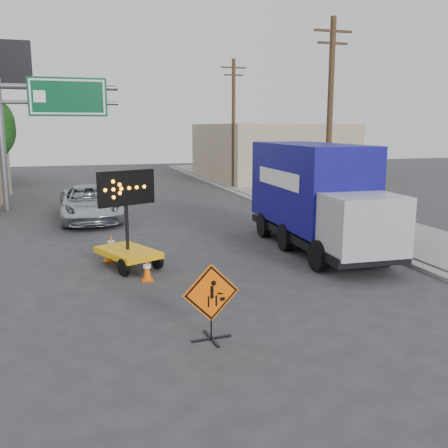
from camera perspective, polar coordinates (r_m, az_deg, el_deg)
name	(u,v)px	position (r m, az deg, el deg)	size (l,w,h in m)	color
ground	(220,321)	(11.56, -0.52, -11.04)	(100.00, 100.00, 0.00)	#2D2D30
curb_right	(269,206)	(27.59, 5.18, 2.04)	(0.40, 60.00, 0.12)	gray
sidewalk_right	(307,204)	(28.52, 9.48, 2.26)	(4.00, 60.00, 0.15)	gray
building_right_far	(268,151)	(43.39, 5.00, 8.27)	(10.00, 14.00, 4.60)	tan
highway_gantry	(42,113)	(28.29, -20.07, 11.84)	(6.18, 0.38, 6.90)	slate
utility_pole_near	(330,119)	(23.07, 11.98, 11.63)	(1.80, 0.26, 9.00)	#4F3A21
utility_pole_far	(233,122)	(36.00, 1.09, 11.56)	(1.80, 0.26, 9.00)	#4F3A21
construction_sign	(211,300)	(10.32, -1.48, -8.67)	(1.23, 0.87, 1.63)	black
arrow_board	(128,246)	(15.89, -10.95, -2.51)	(2.06, 2.48, 3.05)	#E9A70C
pickup_truck	(90,203)	(24.33, -15.04, 2.31)	(2.71, 5.89, 1.64)	silver
box_truck	(316,202)	(18.09, 10.43, 2.44)	(2.74, 7.97, 3.75)	black
cone_a	(147,269)	(14.52, -8.78, -5.14)	(0.36, 0.36, 0.66)	#FC5D05
cone_b	(109,252)	(16.83, -13.05, -3.09)	(0.34, 0.34, 0.64)	#FC5D05
cone_c	(111,245)	(17.52, -12.75, -2.36)	(0.49, 0.49, 0.74)	#FC5D05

